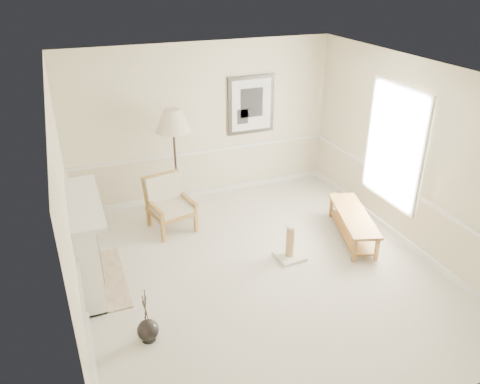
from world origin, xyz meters
name	(u,v)px	position (x,y,z in m)	size (l,w,h in m)	color
ground	(260,271)	(0.00, 0.00, 0.00)	(5.50, 5.50, 0.00)	silver
room	(270,150)	(0.14, 0.08, 1.87)	(5.04, 5.54, 2.92)	beige
fireplace	(87,245)	(-2.34, 0.60, 0.64)	(0.64, 1.64, 1.31)	white
floor_vase	(148,331)	(-1.82, -0.80, 0.14)	(0.26, 0.26, 0.77)	black
armchair	(168,201)	(-0.94, 1.77, 0.49)	(0.81, 0.85, 0.90)	olive
floor_lamp	(173,123)	(-0.67, 2.25, 1.67)	(0.79, 0.79, 1.92)	black
bench	(353,222)	(1.79, 0.33, 0.29)	(0.88, 1.59, 0.44)	olive
scratching_post	(290,248)	(0.55, 0.15, 0.18)	(0.44, 0.44, 0.58)	silver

